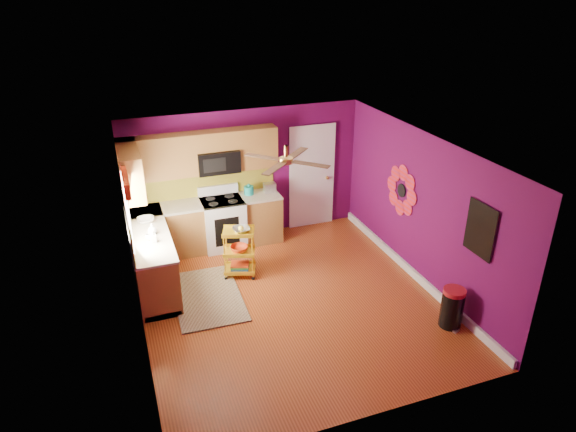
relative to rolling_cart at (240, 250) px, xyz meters
name	(u,v)px	position (x,y,z in m)	size (l,w,h in m)	color
ground	(291,301)	(0.53, -1.04, -0.48)	(5.00, 5.00, 0.00)	maroon
room_envelope	(293,207)	(0.56, -1.04, 1.15)	(4.54, 5.04, 2.52)	#590A49
lower_cabinets	(184,240)	(-0.81, 0.78, -0.05)	(2.81, 2.31, 0.94)	brown
electric_range	(223,223)	(-0.02, 1.13, 0.00)	(0.76, 0.66, 1.13)	white
upper_cabinetry	(179,160)	(-0.71, 1.13, 1.32)	(2.80, 2.30, 1.26)	brown
left_window	(126,194)	(-1.68, 0.01, 1.25)	(0.08, 1.35, 1.08)	white
panel_door	(312,178)	(1.89, 1.43, 0.54)	(0.95, 0.11, 2.15)	white
right_wall_art	(434,207)	(2.76, -1.38, 0.96)	(0.04, 2.74, 1.04)	black
ceiling_fan	(286,160)	(0.53, -0.84, 1.81)	(1.01, 1.01, 0.26)	#BF8C3F
shag_rug	(208,296)	(-0.68, -0.47, -0.47)	(1.03, 1.69, 0.02)	#322010
rolling_cart	(240,250)	(0.00, 0.00, 0.00)	(0.61, 0.53, 0.94)	gold
trash_can	(452,308)	(2.52, -2.41, -0.17)	(0.42, 0.42, 0.62)	black
teal_kettle	(249,190)	(0.53, 1.23, 0.54)	(0.18, 0.18, 0.21)	teal
toaster	(270,188)	(0.93, 1.21, 0.55)	(0.22, 0.15, 0.18)	beige
soap_bottle_a	(153,236)	(-1.38, -0.10, 0.56)	(0.09, 0.09, 0.20)	#EA3F72
soap_bottle_b	(152,229)	(-1.36, 0.18, 0.55)	(0.14, 0.14, 0.18)	white
counter_dish	(146,220)	(-1.42, 0.67, 0.49)	(0.28, 0.28, 0.07)	white
counter_cup	(149,237)	(-1.43, 0.01, 0.50)	(0.12, 0.12, 0.09)	white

